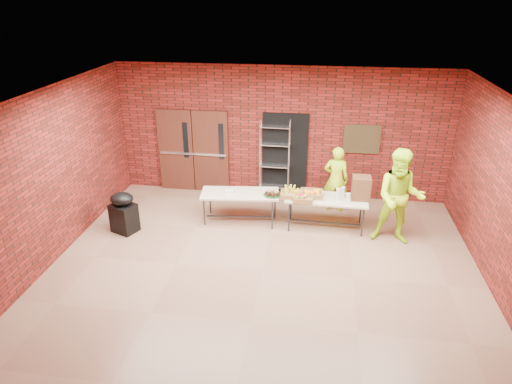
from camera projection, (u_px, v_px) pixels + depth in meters
The scene contains 19 objects.
room at pixel (263, 193), 7.82m from camera, with size 8.08×7.08×3.28m.
double_doors at pixel (194, 151), 11.43m from camera, with size 1.78×0.12×2.10m.
dark_doorway at pixel (285, 155), 11.15m from camera, with size 1.10×0.06×2.10m, color black.
bronze_plaque at pixel (362, 139), 10.71m from camera, with size 0.85×0.04×0.70m, color #382C16.
wire_rack at pixel (274, 159), 11.09m from camera, with size 0.72×0.24×1.97m, color silver, non-canonical shape.
table_left at pixel (240, 195), 10.02m from camera, with size 1.76×0.88×0.70m.
table_right at pixel (326, 200), 9.74m from camera, with size 1.75×0.78×0.71m.
basket_bananas at pixel (292, 194), 9.74m from camera, with size 0.47×0.36×0.15m.
basket_oranges at pixel (311, 194), 9.76m from camera, with size 0.49×0.38×0.15m.
basket_apples at pixel (303, 198), 9.57m from camera, with size 0.41×0.32×0.13m.
muffin_tray at pixel (272, 193), 9.86m from camera, with size 0.38×0.38×0.09m.
napkin_box at pixel (229, 192), 9.98m from camera, with size 0.19×0.12×0.06m, color silver.
coffee_dispenser at pixel (361, 188), 9.58m from camera, with size 0.38×0.34×0.50m, color #58311E.
cup_stack_front at pixel (338, 194), 9.57m from camera, with size 0.09×0.09×0.26m, color silver.
cup_stack_mid at pixel (348, 198), 9.45m from camera, with size 0.07×0.07×0.22m, color silver.
cup_stack_back at pixel (343, 192), 9.69m from camera, with size 0.08×0.08×0.24m, color silver.
covered_grill at pixel (123, 212), 9.68m from camera, with size 0.61×0.57×0.90m.
volunteer_woman at pixel (336, 179), 10.49m from camera, with size 0.57×0.37×1.56m, color #C1F61B.
volunteer_man at pixel (400, 197), 9.07m from camera, with size 0.97×0.76×2.00m, color #C1F61B.
Camera 1 is at (0.88, -7.06, 4.85)m, focal length 32.00 mm.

